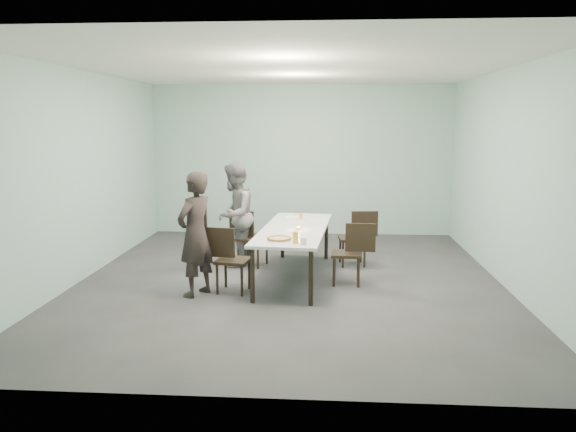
# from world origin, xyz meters

# --- Properties ---
(ground) EXTENTS (7.00, 7.00, 0.00)m
(ground) POSITION_xyz_m (0.00, 0.00, 0.00)
(ground) COLOR #333335
(ground) RESTS_ON ground
(room_shell) EXTENTS (6.02, 7.02, 3.01)m
(room_shell) POSITION_xyz_m (0.00, 0.00, 2.03)
(room_shell) COLOR #99C1B8
(room_shell) RESTS_ON ground
(table) EXTENTS (1.10, 2.66, 0.75)m
(table) POSITION_xyz_m (0.06, 0.16, 0.69)
(table) COLOR white
(table) RESTS_ON ground
(chair_near_left) EXTENTS (0.64, 0.48, 0.87)m
(chair_near_left) POSITION_xyz_m (-0.80, -0.56, 0.50)
(chair_near_left) COLOR black
(chair_near_left) RESTS_ON ground
(chair_far_left) EXTENTS (0.65, 0.53, 0.87)m
(chair_far_left) POSITION_xyz_m (-0.72, 0.86, 0.50)
(chair_far_left) COLOR black
(chair_far_left) RESTS_ON ground
(chair_near_right) EXTENTS (0.62, 0.44, 0.87)m
(chair_near_right) POSITION_xyz_m (0.89, -0.10, 0.50)
(chair_near_right) COLOR black
(chair_near_right) RESTS_ON ground
(chair_far_right) EXTENTS (0.63, 0.46, 0.87)m
(chair_far_right) POSITION_xyz_m (1.02, 0.98, 0.50)
(chair_far_right) COLOR black
(chair_far_right) RESTS_ON ground
(diner_near) EXTENTS (0.63, 0.71, 1.64)m
(diner_near) POSITION_xyz_m (-1.18, -0.76, 0.82)
(diner_near) COLOR black
(diner_near) RESTS_ON ground
(diner_far) EXTENTS (0.73, 0.88, 1.64)m
(diner_far) POSITION_xyz_m (-0.92, 0.83, 0.82)
(diner_far) COLOR slate
(diner_far) RESTS_ON ground
(pizza) EXTENTS (0.34, 0.34, 0.04)m
(pizza) POSITION_xyz_m (-0.09, -0.73, 0.77)
(pizza) COLOR white
(pizza) RESTS_ON table
(side_plate) EXTENTS (0.18, 0.18, 0.01)m
(side_plate) POSITION_xyz_m (0.07, -0.44, 0.76)
(side_plate) COLOR white
(side_plate) RESTS_ON table
(beer_glass) EXTENTS (0.08, 0.08, 0.15)m
(beer_glass) POSITION_xyz_m (0.14, -0.91, 0.82)
(beer_glass) COLOR gold
(beer_glass) RESTS_ON table
(water_tumbler) EXTENTS (0.08, 0.08, 0.09)m
(water_tumbler) POSITION_xyz_m (0.24, -0.98, 0.80)
(water_tumbler) COLOR silver
(water_tumbler) RESTS_ON table
(tealight) EXTENTS (0.06, 0.06, 0.05)m
(tealight) POSITION_xyz_m (0.13, -0.01, 0.77)
(tealight) COLOR silver
(tealight) RESTS_ON table
(amber_tumbler) EXTENTS (0.07, 0.07, 0.08)m
(amber_tumbler) POSITION_xyz_m (0.11, 0.92, 0.79)
(amber_tumbler) COLOR gold
(amber_tumbler) RESTS_ON table
(menu) EXTENTS (0.32, 0.24, 0.01)m
(menu) POSITION_xyz_m (0.02, 1.05, 0.75)
(menu) COLOR silver
(menu) RESTS_ON table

